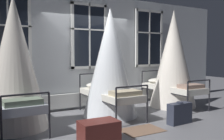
# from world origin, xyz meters

# --- Properties ---
(ground) EXTENTS (21.42, 21.42, 0.00)m
(ground) POSITION_xyz_m (0.00, 0.00, 0.00)
(ground) COLOR slate
(back_wall_with_windows) EXTENTS (9.52, 0.10, 3.09)m
(back_wall_with_windows) POSITION_xyz_m (0.00, 1.24, 1.54)
(back_wall_with_windows) COLOR silver
(back_wall_with_windows) RESTS_ON ground
(window_bank) EXTENTS (5.12, 0.10, 2.75)m
(window_bank) POSITION_xyz_m (-0.00, 1.12, 1.12)
(window_bank) COLOR black
(window_bank) RESTS_ON ground
(cot_first) EXTENTS (1.29, 1.91, 2.62)m
(cot_first) POSITION_xyz_m (-2.08, 0.12, 1.26)
(cot_first) COLOR black
(cot_first) RESTS_ON ground
(cot_second) EXTENTS (1.29, 1.89, 2.55)m
(cot_second) POSITION_xyz_m (0.03, 0.05, 1.23)
(cot_second) COLOR black
(cot_second) RESTS_ON ground
(cot_third) EXTENTS (1.29, 1.90, 2.68)m
(cot_third) POSITION_xyz_m (2.09, 0.12, 1.29)
(cot_third) COLOR black
(cot_third) RESTS_ON ground
(rug_second) EXTENTS (0.81, 0.57, 0.01)m
(rug_second) POSITION_xyz_m (0.00, -1.24, 0.01)
(rug_second) COLOR brown
(rug_second) RESTS_ON ground
(suitcase_dark) EXTENTS (0.57, 0.24, 0.47)m
(suitcase_dark) POSITION_xyz_m (0.97, -1.26, 0.22)
(suitcase_dark) COLOR #2D3342
(suitcase_dark) RESTS_ON ground
(travel_trunk) EXTENTS (0.65, 0.42, 0.37)m
(travel_trunk) POSITION_xyz_m (-1.02, -1.43, 0.19)
(travel_trunk) COLOR #5B231E
(travel_trunk) RESTS_ON ground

